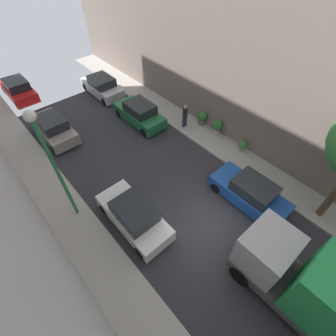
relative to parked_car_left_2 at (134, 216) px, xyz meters
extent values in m
plane|color=#2D2D33|center=(2.70, -2.62, -0.72)|extent=(32.00, 32.00, 0.00)
cube|color=#A8A399|center=(-2.30, -2.62, -0.64)|extent=(2.00, 44.00, 0.15)
cube|color=#A8A399|center=(7.70, -2.62, -0.64)|extent=(2.00, 44.00, 0.15)
cube|color=white|center=(0.00, 0.04, -0.17)|extent=(1.76, 4.20, 0.76)
cube|color=#1E2328|center=(0.00, -0.11, 0.53)|extent=(1.56, 2.10, 0.64)
cylinder|color=black|center=(-0.78, 1.59, -0.40)|extent=(0.22, 0.64, 0.64)
cylinder|color=black|center=(0.78, 1.59, -0.40)|extent=(0.22, 0.64, 0.64)
cylinder|color=black|center=(-0.78, -1.51, -0.40)|extent=(0.22, 0.64, 0.64)
cylinder|color=black|center=(0.78, -1.51, -0.40)|extent=(0.22, 0.64, 0.64)
cube|color=gray|center=(0.00, 9.27, -0.17)|extent=(1.76, 4.20, 0.76)
cube|color=#1E2328|center=(0.00, 9.12, 0.53)|extent=(1.56, 2.10, 0.64)
cylinder|color=black|center=(-0.78, 10.82, -0.40)|extent=(0.22, 0.64, 0.64)
cylinder|color=black|center=(0.78, 10.82, -0.40)|extent=(0.22, 0.64, 0.64)
cylinder|color=black|center=(-0.78, 7.72, -0.40)|extent=(0.22, 0.64, 0.64)
cylinder|color=black|center=(0.78, 7.72, -0.40)|extent=(0.22, 0.64, 0.64)
cube|color=red|center=(0.00, 16.03, -0.17)|extent=(1.76, 4.20, 0.76)
cube|color=#1E2328|center=(0.00, 15.88, 0.53)|extent=(1.56, 2.10, 0.64)
cylinder|color=black|center=(-0.78, 17.58, -0.40)|extent=(0.22, 0.64, 0.64)
cylinder|color=black|center=(0.78, 17.58, -0.40)|extent=(0.22, 0.64, 0.64)
cylinder|color=black|center=(-0.78, 14.48, -0.40)|extent=(0.22, 0.64, 0.64)
cylinder|color=black|center=(0.78, 14.48, -0.40)|extent=(0.22, 0.64, 0.64)
cube|color=#194799|center=(5.40, -2.90, -0.17)|extent=(1.76, 4.20, 0.76)
cube|color=#1E2328|center=(5.40, -3.05, 0.53)|extent=(1.56, 2.10, 0.64)
cylinder|color=black|center=(4.62, -1.35, -0.40)|extent=(0.22, 0.64, 0.64)
cylinder|color=black|center=(6.18, -1.35, -0.40)|extent=(0.22, 0.64, 0.64)
cylinder|color=black|center=(4.62, -4.45, -0.40)|extent=(0.22, 0.64, 0.64)
cylinder|color=black|center=(6.18, -4.45, -0.40)|extent=(0.22, 0.64, 0.64)
cube|color=#1E6638|center=(5.40, 6.73, -0.17)|extent=(1.76, 4.20, 0.76)
cube|color=#1E2328|center=(5.40, 6.58, 0.53)|extent=(1.56, 2.10, 0.64)
cylinder|color=black|center=(4.62, 8.28, -0.40)|extent=(0.22, 0.64, 0.64)
cylinder|color=black|center=(6.18, 8.28, -0.40)|extent=(0.22, 0.64, 0.64)
cylinder|color=black|center=(4.62, 5.18, -0.40)|extent=(0.22, 0.64, 0.64)
cylinder|color=black|center=(6.18, 5.18, -0.40)|extent=(0.22, 0.64, 0.64)
cube|color=silver|center=(5.40, 11.89, -0.17)|extent=(1.76, 4.20, 0.76)
cube|color=#1E2328|center=(5.40, 11.74, 0.53)|extent=(1.56, 2.10, 0.64)
cylinder|color=black|center=(4.62, 13.44, -0.40)|extent=(0.22, 0.64, 0.64)
cylinder|color=black|center=(6.18, 13.44, -0.40)|extent=(0.22, 0.64, 0.64)
cylinder|color=black|center=(4.62, 10.34, -0.40)|extent=(0.22, 0.64, 0.64)
cylinder|color=black|center=(6.18, 10.34, -0.40)|extent=(0.22, 0.64, 0.64)
cube|color=#4C4C51|center=(2.70, -7.75, 0.01)|extent=(2.20, 6.60, 0.50)
cube|color=#B7B7BC|center=(2.70, -5.35, 1.11)|extent=(2.10, 1.80, 1.70)
cylinder|color=black|center=(1.72, -5.15, -0.24)|extent=(0.30, 0.96, 0.96)
cylinder|color=black|center=(3.68, -5.15, -0.24)|extent=(0.30, 0.96, 0.96)
cylinder|color=#2D334C|center=(7.23, 3.99, -0.16)|extent=(0.18, 0.18, 0.82)
cylinder|color=#2D334C|center=(7.45, 3.99, -0.16)|extent=(0.18, 0.18, 0.82)
cylinder|color=#262626|center=(7.34, 3.99, 0.57)|extent=(0.36, 0.36, 0.64)
sphere|color=tan|center=(7.34, 3.99, 1.03)|extent=(0.24, 0.24, 0.24)
cylinder|color=brown|center=(7.45, -5.92, 1.17)|extent=(0.35, 0.35, 3.49)
cylinder|color=slate|center=(8.47, 3.36, -0.36)|extent=(0.49, 0.49, 0.42)
sphere|color=#2D7233|center=(8.47, 3.36, 0.12)|extent=(0.68, 0.68, 0.68)
cylinder|color=#B2A899|center=(8.28, -0.29, -0.42)|extent=(0.39, 0.39, 0.31)
sphere|color=#38843D|center=(8.28, -0.29, -0.06)|extent=(0.50, 0.50, 0.50)
cylinder|color=#B2A899|center=(8.44, 1.91, -0.36)|extent=(0.48, 0.48, 0.41)
sphere|color=#2D7233|center=(8.44, 1.91, 0.12)|extent=(0.71, 0.71, 0.71)
cylinder|color=#26723F|center=(-1.90, 2.48, 2.31)|extent=(0.16, 0.16, 5.76)
sphere|color=white|center=(-1.90, 2.48, 5.42)|extent=(0.44, 0.44, 0.44)
camera|label=1|loc=(-3.01, -5.89, 10.35)|focal=26.21mm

